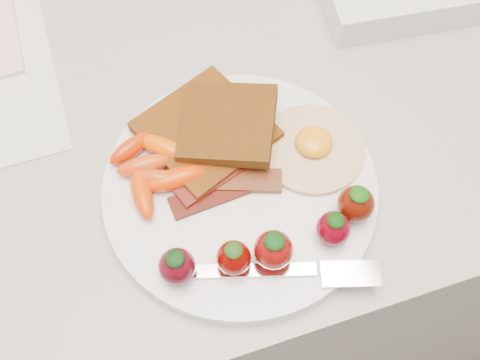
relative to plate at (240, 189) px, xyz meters
name	(u,v)px	position (x,y,z in m)	size (l,w,h in m)	color
counter	(204,241)	(-0.02, 0.15, -0.46)	(2.00, 0.60, 0.90)	gray
plate	(240,189)	(0.00, 0.00, 0.00)	(0.27, 0.27, 0.02)	white
toast_lower	(206,131)	(-0.01, 0.07, 0.02)	(0.11, 0.11, 0.01)	#361803
toast_upper	(228,124)	(0.01, 0.06, 0.03)	(0.09, 0.09, 0.01)	#3E220C
fried_egg	(313,147)	(0.08, 0.02, 0.01)	(0.13, 0.13, 0.02)	beige
bacon_strips	(224,181)	(-0.01, 0.01, 0.01)	(0.12, 0.06, 0.01)	black
baby_carrots	(155,169)	(-0.08, 0.04, 0.02)	(0.09, 0.10, 0.02)	#CB3D0F
strawberries	(278,240)	(0.01, -0.07, 0.03)	(0.21, 0.05, 0.04)	#480510
fork	(293,272)	(0.02, -0.10, 0.01)	(0.18, 0.08, 0.00)	white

